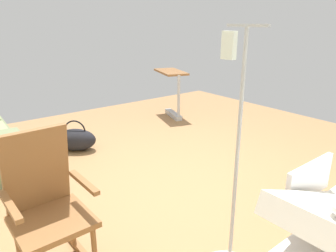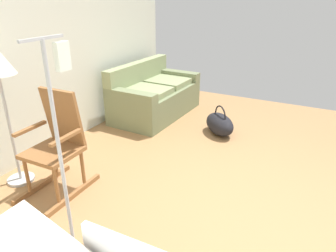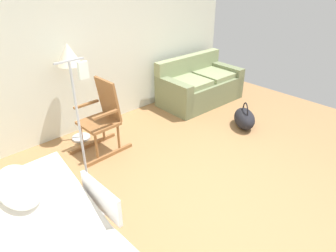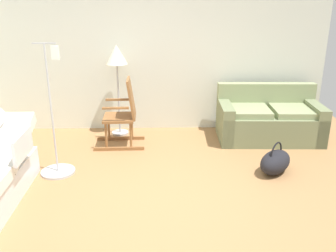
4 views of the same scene
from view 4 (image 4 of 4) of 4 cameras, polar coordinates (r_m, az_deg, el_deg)
The scene contains 7 objects.
ground_plane at distance 4.26m, azimuth -1.91°, elevation -11.45°, with size 6.83×6.83×0.00m, color #9E7247.
back_wall at distance 6.20m, azimuth -1.84°, elevation 11.72°, with size 5.66×0.10×2.70m, color silver.
couch at distance 6.10m, azimuth 15.42°, elevation 0.82°, with size 1.63×0.90×0.85m.
rocking_chair at distance 5.60m, azimuth -6.93°, elevation 1.86°, with size 0.77×0.52×1.05m.
floor_lamp at distance 5.94m, azimuth -7.98°, elevation 10.02°, with size 0.34×0.34×1.48m.
duffel_bag at distance 5.00m, azimuth 16.38°, elevation -5.38°, with size 0.61×0.63×0.43m.
iv_pole at distance 4.97m, azimuth -16.92°, elevation -4.39°, with size 0.44×0.44×1.69m.
Camera 4 is at (0.06, -3.65, 2.20)m, focal length 39.08 mm.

